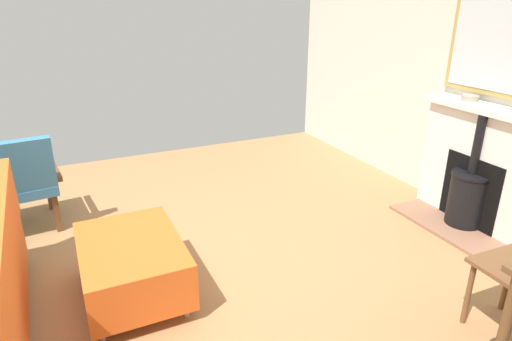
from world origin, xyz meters
name	(u,v)px	position (x,y,z in m)	size (l,w,h in m)	color
ground_plane	(133,295)	(0.00, 0.00, 0.00)	(6.00, 5.47, 0.01)	#A87A4C
wall_left	(494,49)	(-3.00, 0.00, 1.42)	(0.12, 5.47, 2.84)	silver
fireplace	(479,175)	(-2.80, 0.24, 0.46)	(0.56, 1.18, 1.02)	#93664C
mantel_bowl_near	(470,98)	(-2.82, 0.01, 1.05)	(0.14, 0.14, 0.05)	#9E9384
ottoman	(132,264)	(-0.02, 0.02, 0.24)	(0.61, 0.84, 0.40)	#B2B2B7
armchair_accent	(14,181)	(0.66, -1.22, 0.46)	(0.73, 0.64, 0.83)	brown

